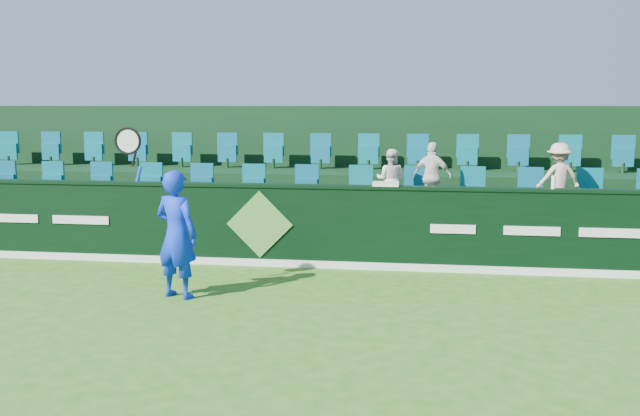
% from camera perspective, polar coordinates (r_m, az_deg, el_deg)
% --- Properties ---
extents(ground, '(60.00, 60.00, 0.00)m').
position_cam_1_polar(ground, '(8.18, -11.06, -10.68)').
color(ground, '#2A6818').
rests_on(ground, ground).
extents(sponsor_hoarding, '(16.00, 0.25, 1.35)m').
position_cam_1_polar(sponsor_hoarding, '(11.75, -4.72, -1.34)').
color(sponsor_hoarding, black).
rests_on(sponsor_hoarding, ground).
extents(stand_tier_front, '(16.00, 2.00, 0.80)m').
position_cam_1_polar(stand_tier_front, '(12.86, -3.61, -1.73)').
color(stand_tier_front, black).
rests_on(stand_tier_front, ground).
extents(stand_tier_back, '(16.00, 1.80, 1.30)m').
position_cam_1_polar(stand_tier_back, '(14.66, -2.10, 0.51)').
color(stand_tier_back, black).
rests_on(stand_tier_back, ground).
extents(stand_rear, '(16.00, 4.10, 2.60)m').
position_cam_1_polar(stand_rear, '(15.03, -1.81, 2.88)').
color(stand_rear, black).
rests_on(stand_rear, ground).
extents(seat_row_front, '(13.50, 0.50, 0.60)m').
position_cam_1_polar(seat_row_front, '(13.14, -3.29, 1.58)').
color(seat_row_front, '#096472').
rests_on(seat_row_front, stand_tier_front).
extents(seat_row_back, '(13.50, 0.50, 0.60)m').
position_cam_1_polar(seat_row_back, '(14.85, -1.91, 4.30)').
color(seat_row_back, '#096472').
rests_on(seat_row_back, stand_tier_back).
extents(tennis_player, '(1.21, 0.61, 2.39)m').
position_cam_1_polar(tennis_player, '(9.91, -11.45, -1.98)').
color(tennis_player, '#0C2EDA').
rests_on(tennis_player, ground).
extents(spectator_left, '(0.59, 0.49, 1.07)m').
position_cam_1_polar(spectator_left, '(12.49, 5.67, 2.28)').
color(spectator_left, white).
rests_on(spectator_left, stand_tier_front).
extents(spectator_middle, '(0.76, 0.51, 1.20)m').
position_cam_1_polar(spectator_middle, '(12.47, 8.98, 2.50)').
color(spectator_middle, white).
rests_on(spectator_middle, stand_tier_front).
extents(spectator_right, '(0.86, 0.62, 1.20)m').
position_cam_1_polar(spectator_right, '(12.67, 18.55, 2.26)').
color(spectator_right, beige).
rests_on(spectator_right, stand_tier_front).
extents(towel, '(0.41, 0.27, 0.06)m').
position_cam_1_polar(towel, '(11.37, 5.29, 1.93)').
color(towel, white).
rests_on(towel, sponsor_hoarding).
extents(drinks_bottle, '(0.06, 0.06, 0.20)m').
position_cam_1_polar(drinks_bottle, '(11.52, 18.17, 1.97)').
color(drinks_bottle, white).
rests_on(drinks_bottle, sponsor_hoarding).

